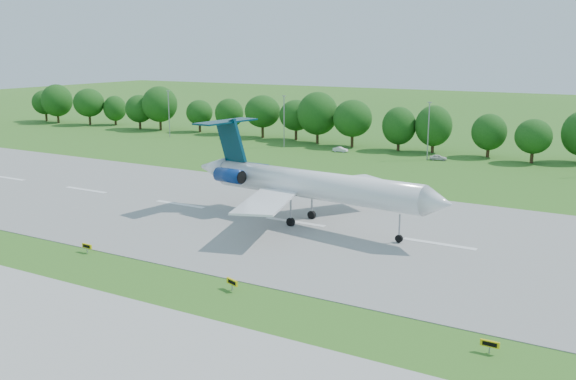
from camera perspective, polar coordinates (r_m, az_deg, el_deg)
The scene contains 10 objects.
ground at distance 57.79m, azimuth 5.93°, elevation -11.33°, with size 600.00×600.00×0.00m, color #2D681B.
runway at distance 79.90m, azimuth 13.30°, elevation -4.71°, with size 400.00×45.00×0.08m, color gray.
tree_line at distance 143.05m, azimuth 21.28°, elevation 4.87°, with size 288.40×8.40×10.40m.
light_poles at distance 133.65m, azimuth 19.55°, elevation 4.58°, with size 175.90×0.25×12.19m.
airliner at distance 85.85m, azimuth 1.27°, elevation 0.71°, with size 40.76×29.46×13.31m.
taxi_sign_left at distance 78.14m, azimuth -17.44°, elevation -4.79°, with size 1.51×0.26×1.06m.
taxi_sign_centre at distance 63.67m, azimuth -4.99°, elevation -8.16°, with size 1.60×0.71×1.15m.
taxi_sign_right at distance 53.67m, azimuth 17.51°, elevation -12.93°, with size 1.50×0.21×1.05m.
service_vehicle_a at distance 146.23m, azimuth 4.67°, elevation 3.61°, with size 1.18×3.38×1.12m, color silver.
service_vehicle_b at distance 138.64m, azimuth 13.20°, elevation 2.84°, with size 1.43×3.55×1.21m, color silver.
Camera 1 is at (21.11, -48.43, 23.41)m, focal length 40.00 mm.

